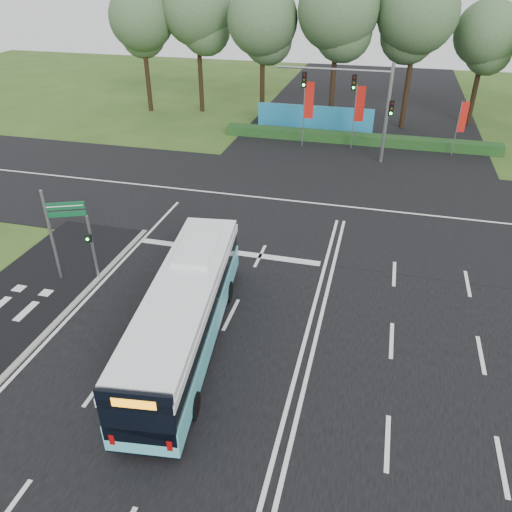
# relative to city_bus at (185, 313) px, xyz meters

# --- Properties ---
(ground) EXTENTS (120.00, 120.00, 0.00)m
(ground) POSITION_rel_city_bus_xyz_m (4.37, 2.21, -1.57)
(ground) COLOR #30501A
(ground) RESTS_ON ground
(road_main) EXTENTS (20.00, 120.00, 0.04)m
(road_main) POSITION_rel_city_bus_xyz_m (4.37, 2.21, -1.55)
(road_main) COLOR black
(road_main) RESTS_ON ground
(road_cross) EXTENTS (120.00, 14.00, 0.05)m
(road_cross) POSITION_rel_city_bus_xyz_m (4.37, 14.21, -1.55)
(road_cross) COLOR black
(road_cross) RESTS_ON ground
(kerb_strip) EXTENTS (0.25, 18.00, 0.12)m
(kerb_strip) POSITION_rel_city_bus_xyz_m (-5.73, -0.79, -1.51)
(kerb_strip) COLOR gray
(kerb_strip) RESTS_ON ground
(city_bus) EXTENTS (3.64, 11.07, 3.12)m
(city_bus) POSITION_rel_city_bus_xyz_m (0.00, 0.00, 0.00)
(city_bus) COLOR #59C3CE
(city_bus) RESTS_ON ground
(pedestrian_signal) EXTENTS (0.30, 0.41, 3.25)m
(pedestrian_signal) POSITION_rel_city_bus_xyz_m (-5.83, 3.35, 0.21)
(pedestrian_signal) COLOR gray
(pedestrian_signal) RESTS_ON ground
(street_sign) EXTENTS (1.63, 0.75, 4.48)m
(street_sign) POSITION_rel_city_bus_xyz_m (-7.17, 3.05, 1.22)
(street_sign) COLOR gray
(street_sign) RESTS_ON ground
(banner_flag_left) EXTENTS (0.76, 0.10, 5.16)m
(banner_flag_left) POSITION_rel_city_bus_xyz_m (0.35, 24.88, 1.76)
(banner_flag_left) COLOR gray
(banner_flag_left) RESTS_ON ground
(banner_flag_mid) EXTENTS (0.73, 0.16, 4.96)m
(banner_flag_mid) POSITION_rel_city_bus_xyz_m (4.20, 25.29, 1.65)
(banner_flag_mid) COLOR gray
(banner_flag_mid) RESTS_ON ground
(banner_flag_right) EXTENTS (0.60, 0.19, 4.15)m
(banner_flag_right) POSITION_rel_city_bus_xyz_m (11.76, 25.63, 1.15)
(banner_flag_right) COLOR gray
(banner_flag_right) RESTS_ON ground
(traffic_light_gantry) EXTENTS (8.41, 0.28, 7.00)m
(traffic_light_gantry) POSITION_rel_city_bus_xyz_m (4.57, 22.71, 3.09)
(traffic_light_gantry) COLOR gray
(traffic_light_gantry) RESTS_ON ground
(hedge) EXTENTS (22.00, 1.20, 0.80)m
(hedge) POSITION_rel_city_bus_xyz_m (4.37, 26.71, -1.17)
(hedge) COLOR #153B17
(hedge) RESTS_ON ground
(blue_hoarding) EXTENTS (10.00, 0.30, 2.20)m
(blue_hoarding) POSITION_rel_city_bus_xyz_m (0.37, 29.21, -0.47)
(blue_hoarding) COLOR teal
(blue_hoarding) RESTS_ON ground
(eucalyptus_row) EXTENTS (47.66, 9.37, 12.81)m
(eucalyptus_row) POSITION_rel_city_bus_xyz_m (3.75, 32.46, 7.18)
(eucalyptus_row) COLOR black
(eucalyptus_row) RESTS_ON ground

